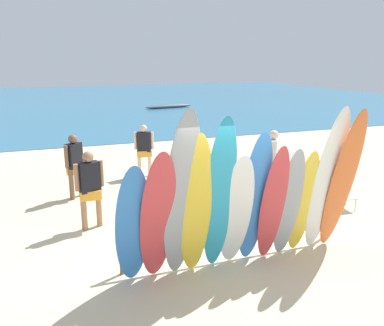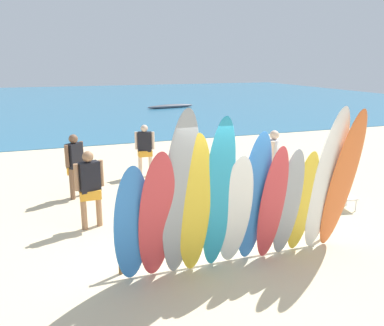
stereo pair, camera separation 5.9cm
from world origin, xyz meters
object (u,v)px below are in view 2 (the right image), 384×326
(surfboard_white_5, at_px, (235,212))
(distant_boat, at_px, (171,106))
(surfboard_red_1, at_px, (157,218))
(beachgoer_photographing, at_px, (75,162))
(surfboard_red_7, at_px, (272,205))
(surfboard_white_10, at_px, (326,182))
(beach_chair_blue, at_px, (325,174))
(surfboard_blue_6, at_px, (254,199))
(surfboard_grey_8, at_px, (288,204))
(surfboard_yellow_3, at_px, (194,207))
(surfboard_teal_4, at_px, (218,197))
(surfboard_yellow_9, at_px, (303,203))
(surfboard_orange_11, at_px, (342,182))
(surfboard_blue_0, at_px, (131,226))
(beachgoer_by_water, at_px, (145,147))
(surfboard_rack, at_px, (232,226))
(beachgoer_near_rack, at_px, (90,184))
(beach_chair_red, at_px, (340,189))
(beachgoer_strolling, at_px, (273,158))
(surfboard_grey_2, at_px, (180,197))

(surfboard_white_5, bearing_deg, distant_boat, 80.14)
(surfboard_red_1, xyz_separation_m, beachgoer_photographing, (-0.92, 4.61, -0.16))
(surfboard_red_7, height_order, surfboard_white_10, surfboard_white_10)
(surfboard_red_7, height_order, beach_chair_blue, surfboard_red_7)
(surfboard_blue_6, xyz_separation_m, surfboard_grey_8, (0.65, -0.02, -0.16))
(surfboard_yellow_3, height_order, beach_chair_blue, surfboard_yellow_3)
(surfboard_teal_4, bearing_deg, beachgoer_photographing, 116.38)
(surfboard_yellow_9, height_order, beach_chair_blue, surfboard_yellow_9)
(beach_chair_blue, bearing_deg, surfboard_orange_11, -135.44)
(surfboard_white_5, relative_size, beach_chair_blue, 2.57)
(surfboard_blue_0, distance_m, beachgoer_by_water, 6.10)
(surfboard_rack, bearing_deg, surfboard_orange_11, -16.81)
(beachgoer_near_rack, xyz_separation_m, beachgoer_photographing, (-0.16, 2.06, -0.00))
(surfboard_orange_11, relative_size, beach_chair_red, 3.30)
(surfboard_white_10, height_order, beach_chair_blue, surfboard_white_10)
(surfboard_orange_11, relative_size, beachgoer_strolling, 1.62)
(surfboard_blue_6, bearing_deg, distant_boat, 75.89)
(surfboard_orange_11, distance_m, beach_chair_blue, 3.88)
(surfboard_blue_0, bearing_deg, surfboard_red_1, -12.90)
(surfboard_blue_0, relative_size, surfboard_yellow_9, 1.01)
(surfboard_blue_6, height_order, surfboard_white_10, surfboard_white_10)
(surfboard_yellow_3, distance_m, surfboard_red_7, 1.40)
(distant_boat, bearing_deg, beachgoer_strolling, -98.79)
(beachgoer_by_water, xyz_separation_m, beachgoer_photographing, (-2.10, -1.35, 0.04))
(surfboard_grey_2, xyz_separation_m, surfboard_grey_8, (1.96, 0.08, -0.38))
(surfboard_rack, relative_size, surfboard_yellow_3, 1.68)
(surfboard_white_10, relative_size, beachgoer_strolling, 1.63)
(surfboard_rack, distance_m, surfboard_grey_2, 1.49)
(surfboard_blue_0, height_order, surfboard_red_7, surfboard_red_7)
(surfboard_red_7, distance_m, beachgoer_by_water, 6.02)
(beach_chair_blue, bearing_deg, beachgoer_by_water, 134.36)
(surfboard_red_1, xyz_separation_m, surfboard_red_7, (1.99, -0.00, -0.04))
(surfboard_blue_0, distance_m, surfboard_yellow_9, 3.03)
(surfboard_teal_4, distance_m, beach_chair_blue, 5.48)
(surfboard_blue_6, relative_size, surfboard_orange_11, 0.87)
(surfboard_blue_0, xyz_separation_m, surfboard_yellow_3, (0.98, -0.07, 0.21))
(beachgoer_strolling, distance_m, distant_boat, 19.63)
(surfboard_white_5, relative_size, surfboard_grey_8, 1.01)
(surfboard_teal_4, bearing_deg, beachgoer_near_rack, 128.09)
(beachgoer_photographing, xyz_separation_m, distant_boat, (7.80, 17.92, -0.81))
(surfboard_blue_0, height_order, beachgoer_by_water, surfboard_blue_0)
(surfboard_grey_8, distance_m, surfboard_white_10, 0.78)
(surfboard_blue_6, height_order, beachgoer_by_water, surfboard_blue_6)
(surfboard_grey_8, xyz_separation_m, beachgoer_strolling, (1.55, 3.10, -0.04))
(surfboard_red_7, bearing_deg, distant_boat, 76.22)
(beachgoer_by_water, bearing_deg, surfboard_grey_2, 101.35)
(beachgoer_by_water, bearing_deg, surfboard_red_1, 97.87)
(surfboard_red_1, xyz_separation_m, surfboard_grey_8, (2.33, 0.04, -0.08))
(surfboard_rack, height_order, distant_boat, surfboard_rack)
(surfboard_yellow_3, xyz_separation_m, surfboard_red_7, (1.39, 0.01, -0.15))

